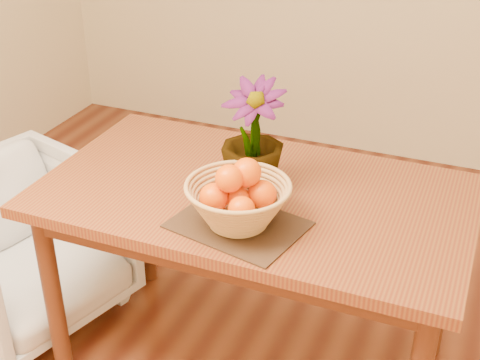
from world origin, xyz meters
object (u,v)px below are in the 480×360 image
at_px(table, 254,214).
at_px(wicker_basket, 238,206).
at_px(armchair, 22,240).
at_px(potted_plant, 253,136).

distance_m(table, wicker_basket, 0.27).
bearing_deg(wicker_basket, armchair, 171.24).
bearing_deg(table, potted_plant, 125.52).
relative_size(table, potted_plant, 3.81).
xyz_separation_m(table, armchair, (-0.96, -0.06, -0.31)).
distance_m(wicker_basket, potted_plant, 0.27).
bearing_deg(table, armchair, -176.39).
height_order(wicker_basket, potted_plant, potted_plant).
bearing_deg(potted_plant, table, -51.24).
height_order(table, armchair, table).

